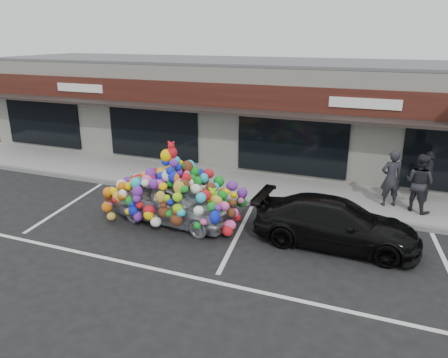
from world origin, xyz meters
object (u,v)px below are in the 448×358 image
at_px(black_sedan, 336,223).
at_px(pedestrian_c, 427,176).
at_px(pedestrian_a, 391,178).
at_px(pedestrian_b, 419,183).
at_px(toy_car, 174,196).

relative_size(black_sedan, pedestrian_c, 2.61).
height_order(pedestrian_a, pedestrian_c, pedestrian_a).
bearing_deg(pedestrian_b, black_sedan, 86.77).
xyz_separation_m(toy_car, pedestrian_a, (5.92, 3.39, 0.25)).
xyz_separation_m(pedestrian_a, pedestrian_b, (0.83, -0.15, 0.00)).
bearing_deg(black_sedan, pedestrian_b, -33.32).
bearing_deg(pedestrian_a, toy_car, 4.86).
xyz_separation_m(toy_car, pedestrian_c, (7.02, 4.38, 0.18)).
relative_size(pedestrian_a, pedestrian_b, 1.00).
xyz_separation_m(toy_car, pedestrian_b, (6.75, 3.24, 0.26)).
bearing_deg(pedestrian_b, pedestrian_a, 20.46).
distance_m(toy_car, pedestrian_c, 8.28).
bearing_deg(pedestrian_b, toy_car, 56.62).
relative_size(pedestrian_b, pedestrian_c, 1.10).
bearing_deg(pedestrian_c, toy_car, -55.35).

